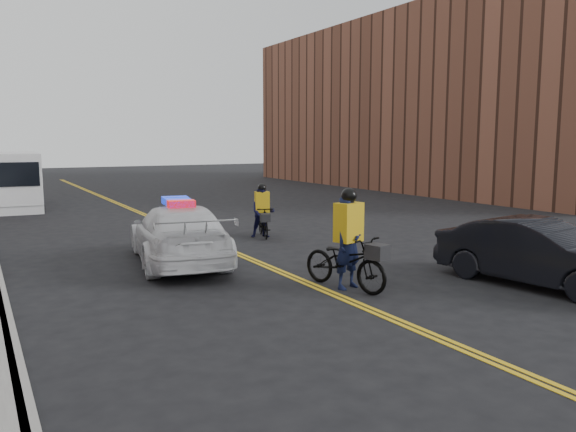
% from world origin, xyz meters
% --- Properties ---
extents(ground, '(120.00, 120.00, 0.00)m').
position_xyz_m(ground, '(0.00, 0.00, 0.00)').
color(ground, black).
rests_on(ground, ground).
extents(center_line_left, '(0.10, 60.00, 0.01)m').
position_xyz_m(center_line_left, '(-0.08, 8.00, 0.01)').
color(center_line_left, gold).
rests_on(center_line_left, ground).
extents(center_line_right, '(0.10, 60.00, 0.01)m').
position_xyz_m(center_line_right, '(0.08, 8.00, 0.01)').
color(center_line_right, gold).
rests_on(center_line_right, ground).
extents(building_across, '(12.00, 30.00, 11.00)m').
position_xyz_m(building_across, '(22.00, 18.00, 5.50)').
color(building_across, brown).
rests_on(building_across, ground).
extents(police_cruiser, '(2.97, 5.53, 1.68)m').
position_xyz_m(police_cruiser, '(-1.81, 2.82, 0.77)').
color(police_cruiser, silver).
rests_on(police_cruiser, ground).
extents(dark_sedan, '(2.21, 4.61, 1.46)m').
position_xyz_m(dark_sedan, '(4.29, -3.23, 0.73)').
color(dark_sedan, black).
rests_on(dark_sedan, ground).
extents(cargo_van, '(2.69, 6.34, 2.60)m').
position_xyz_m(cargo_van, '(-4.67, 18.09, 1.27)').
color(cargo_van, white).
rests_on(cargo_van, ground).
extents(cyclist_near, '(1.30, 2.33, 2.17)m').
position_xyz_m(cyclist_near, '(0.56, -1.35, 0.75)').
color(cyclist_near, black).
rests_on(cyclist_near, ground).
extents(cyclist_far, '(1.01, 1.81, 1.77)m').
position_xyz_m(cyclist_far, '(1.85, 5.29, 0.70)').
color(cyclist_far, black).
rests_on(cyclist_far, ground).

